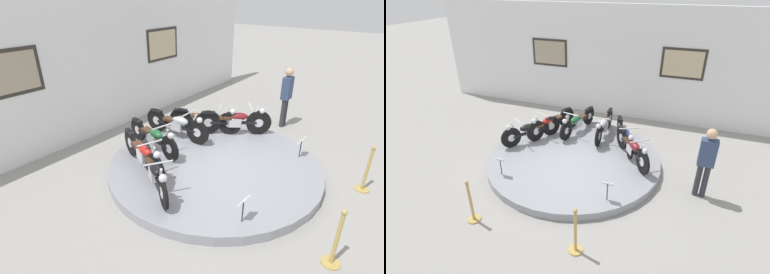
# 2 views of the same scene
# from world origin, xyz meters

# --- Properties ---
(ground_plane) EXTENTS (60.00, 60.00, 0.00)m
(ground_plane) POSITION_xyz_m (0.00, 0.00, 0.00)
(ground_plane) COLOR gray
(display_platform) EXTENTS (4.75, 4.75, 0.20)m
(display_platform) POSITION_xyz_m (0.00, 0.00, 0.10)
(display_platform) COLOR gray
(display_platform) RESTS_ON ground_plane
(back_wall) EXTENTS (14.00, 0.22, 3.91)m
(back_wall) POSITION_xyz_m (0.00, 3.76, 1.96)
(back_wall) COLOR white
(back_wall) RESTS_ON ground_plane
(motorcycle_black) EXTENTS (1.13, 1.67, 0.78)m
(motorcycle_black) POSITION_xyz_m (-1.54, 0.36, 0.58)
(motorcycle_black) COLOR black
(motorcycle_black) RESTS_ON display_platform
(motorcycle_red) EXTENTS (0.78, 1.90, 0.80)m
(motorcycle_red) POSITION_xyz_m (-1.18, 1.04, 0.59)
(motorcycle_red) COLOR black
(motorcycle_red) RESTS_ON display_platform
(motorcycle_green) EXTENTS (0.59, 1.92, 0.78)m
(motorcycle_green) POSITION_xyz_m (-0.45, 1.44, 0.57)
(motorcycle_green) COLOR black
(motorcycle_green) RESTS_ON display_platform
(motorcycle_silver) EXTENTS (0.54, 2.00, 0.80)m
(motorcycle_silver) POSITION_xyz_m (0.44, 1.44, 0.59)
(motorcycle_silver) COLOR black
(motorcycle_silver) RESTS_ON display_platform
(motorcycle_blue) EXTENTS (0.88, 1.83, 0.79)m
(motorcycle_blue) POSITION_xyz_m (1.19, 1.04, 0.59)
(motorcycle_blue) COLOR black
(motorcycle_blue) RESTS_ON display_platform
(motorcycle_maroon) EXTENTS (1.23, 1.67, 0.81)m
(motorcycle_maroon) POSITION_xyz_m (1.54, 0.36, 0.60)
(motorcycle_maroon) COLOR black
(motorcycle_maroon) RESTS_ON display_platform
(info_placard_front_left) EXTENTS (0.26, 0.11, 0.51)m
(info_placard_front_left) POSITION_xyz_m (-1.38, -1.48, 0.57)
(info_placard_front_left) COLOR #333338
(info_placard_front_left) RESTS_ON display_platform
(info_placard_front_centre) EXTENTS (0.26, 0.11, 0.51)m
(info_placard_front_centre) POSITION_xyz_m (1.38, -1.48, 0.57)
(info_placard_front_centre) COLOR #333338
(info_placard_front_centre) RESTS_ON display_platform
(visitor_standing) EXTENTS (0.36, 0.23, 1.77)m
(visitor_standing) POSITION_xyz_m (3.32, -0.30, 1.01)
(visitor_standing) COLOR #2D2D38
(visitor_standing) RESTS_ON ground_plane
(stanchion_post_left_of_entry) EXTENTS (0.28, 0.28, 1.02)m
(stanchion_post_left_of_entry) POSITION_xyz_m (-1.17, -2.90, 0.34)
(stanchion_post_left_of_entry) COLOR tan
(stanchion_post_left_of_entry) RESTS_ON ground_plane
(stanchion_post_right_of_entry) EXTENTS (0.28, 0.28, 1.02)m
(stanchion_post_right_of_entry) POSITION_xyz_m (1.17, -2.90, 0.34)
(stanchion_post_right_of_entry) COLOR tan
(stanchion_post_right_of_entry) RESTS_ON ground_plane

